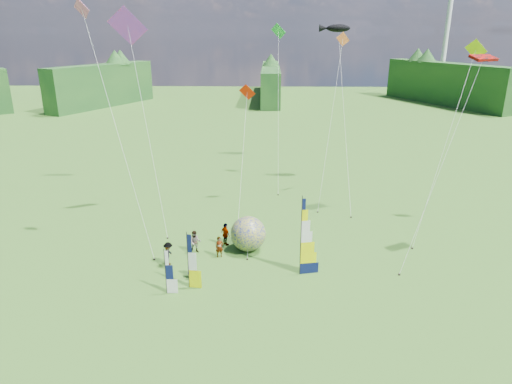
{
  "coord_description": "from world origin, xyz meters",
  "views": [
    {
      "loc": [
        -0.2,
        -23.02,
        15.09
      ],
      "look_at": [
        -1.0,
        4.0,
        5.5
      ],
      "focal_mm": 32.0,
      "sensor_mm": 36.0,
      "label": 1
    }
  ],
  "objects_px": {
    "side_banner_left": "(188,261)",
    "spectator_d": "(226,234)",
    "bol_inflatable": "(248,234)",
    "kite_whale": "(345,106)",
    "spectator_b": "(195,242)",
    "spectator_a": "(219,247)",
    "side_banner_far": "(166,272)",
    "feather_banner_main": "(301,237)",
    "spectator_c": "(168,254)",
    "camp_chair": "(192,270)"
  },
  "relations": [
    {
      "from": "bol_inflatable",
      "to": "spectator_c",
      "type": "bearing_deg",
      "value": -155.24
    },
    {
      "from": "spectator_b",
      "to": "side_banner_left",
      "type": "bearing_deg",
      "value": -90.39
    },
    {
      "from": "feather_banner_main",
      "to": "kite_whale",
      "type": "height_order",
      "value": "kite_whale"
    },
    {
      "from": "bol_inflatable",
      "to": "spectator_a",
      "type": "xyz_separation_m",
      "value": [
        -1.97,
        -1.13,
        -0.52
      ]
    },
    {
      "from": "bol_inflatable",
      "to": "spectator_a",
      "type": "height_order",
      "value": "bol_inflatable"
    },
    {
      "from": "spectator_a",
      "to": "spectator_c",
      "type": "bearing_deg",
      "value": 179.85
    },
    {
      "from": "bol_inflatable",
      "to": "kite_whale",
      "type": "height_order",
      "value": "kite_whale"
    },
    {
      "from": "side_banner_left",
      "to": "bol_inflatable",
      "type": "height_order",
      "value": "side_banner_left"
    },
    {
      "from": "feather_banner_main",
      "to": "camp_chair",
      "type": "distance_m",
      "value": 7.29
    },
    {
      "from": "spectator_b",
      "to": "kite_whale",
      "type": "height_order",
      "value": "kite_whale"
    },
    {
      "from": "bol_inflatable",
      "to": "spectator_a",
      "type": "bearing_deg",
      "value": -150.16
    },
    {
      "from": "feather_banner_main",
      "to": "bol_inflatable",
      "type": "distance_m",
      "value": 5.1
    },
    {
      "from": "spectator_a",
      "to": "kite_whale",
      "type": "height_order",
      "value": "kite_whale"
    },
    {
      "from": "spectator_d",
      "to": "camp_chair",
      "type": "distance_m",
      "value": 5.1
    },
    {
      "from": "spectator_c",
      "to": "spectator_b",
      "type": "bearing_deg",
      "value": -34.7
    },
    {
      "from": "kite_whale",
      "to": "side_banner_far",
      "type": "bearing_deg",
      "value": -118.39
    },
    {
      "from": "spectator_d",
      "to": "feather_banner_main",
      "type": "bearing_deg",
      "value": -167.67
    },
    {
      "from": "side_banner_far",
      "to": "side_banner_left",
      "type": "bearing_deg",
      "value": 28.43
    },
    {
      "from": "camp_chair",
      "to": "bol_inflatable",
      "type": "bearing_deg",
      "value": 40.93
    },
    {
      "from": "feather_banner_main",
      "to": "kite_whale",
      "type": "distance_m",
      "value": 18.18
    },
    {
      "from": "side_banner_left",
      "to": "spectator_d",
      "type": "bearing_deg",
      "value": 81.49
    },
    {
      "from": "bol_inflatable",
      "to": "kite_whale",
      "type": "distance_m",
      "value": 17.16
    },
    {
      "from": "spectator_a",
      "to": "spectator_b",
      "type": "height_order",
      "value": "spectator_b"
    },
    {
      "from": "side_banner_far",
      "to": "spectator_c",
      "type": "bearing_deg",
      "value": 98.09
    },
    {
      "from": "bol_inflatable",
      "to": "camp_chair",
      "type": "bearing_deg",
      "value": -129.96
    },
    {
      "from": "feather_banner_main",
      "to": "spectator_d",
      "type": "height_order",
      "value": "feather_banner_main"
    },
    {
      "from": "side_banner_left",
      "to": "spectator_a",
      "type": "distance_m",
      "value": 4.48
    },
    {
      "from": "side_banner_left",
      "to": "spectator_b",
      "type": "distance_m",
      "value": 4.84
    },
    {
      "from": "spectator_b",
      "to": "kite_whale",
      "type": "xyz_separation_m",
      "value": [
        12.24,
        13.63,
        7.57
      ]
    },
    {
      "from": "feather_banner_main",
      "to": "side_banner_left",
      "type": "relative_size",
      "value": 1.46
    },
    {
      "from": "spectator_b",
      "to": "kite_whale",
      "type": "bearing_deg",
      "value": 43.53
    },
    {
      "from": "side_banner_left",
      "to": "spectator_c",
      "type": "distance_m",
      "value": 3.5
    },
    {
      "from": "side_banner_far",
      "to": "spectator_c",
      "type": "distance_m",
      "value": 3.63
    },
    {
      "from": "spectator_a",
      "to": "side_banner_far",
      "type": "bearing_deg",
      "value": -140.95
    },
    {
      "from": "spectator_c",
      "to": "spectator_d",
      "type": "xyz_separation_m",
      "value": [
        3.59,
        3.17,
        0.04
      ]
    },
    {
      "from": "camp_chair",
      "to": "kite_whale",
      "type": "height_order",
      "value": "kite_whale"
    },
    {
      "from": "side_banner_left",
      "to": "side_banner_far",
      "type": "distance_m",
      "value": 1.49
    },
    {
      "from": "spectator_a",
      "to": "bol_inflatable",
      "type": "bearing_deg",
      "value": 8.17
    },
    {
      "from": "side_banner_far",
      "to": "camp_chair",
      "type": "xyz_separation_m",
      "value": [
        1.27,
        1.89,
        -0.9
      ]
    },
    {
      "from": "side_banner_far",
      "to": "camp_chair",
      "type": "distance_m",
      "value": 2.45
    },
    {
      "from": "side_banner_far",
      "to": "bol_inflatable",
      "type": "bearing_deg",
      "value": 50.1
    },
    {
      "from": "spectator_a",
      "to": "kite_whale",
      "type": "relative_size",
      "value": 0.09
    },
    {
      "from": "side_banner_far",
      "to": "spectator_b",
      "type": "distance_m",
      "value": 5.56
    },
    {
      "from": "spectator_c",
      "to": "spectator_a",
      "type": "bearing_deg",
      "value": -64.97
    },
    {
      "from": "side_banner_far",
      "to": "camp_chair",
      "type": "relative_size",
      "value": 2.69
    },
    {
      "from": "camp_chair",
      "to": "kite_whale",
      "type": "xyz_separation_m",
      "value": [
        11.88,
        17.19,
        7.87
      ]
    },
    {
      "from": "spectator_b",
      "to": "spectator_d",
      "type": "height_order",
      "value": "spectator_d"
    },
    {
      "from": "bol_inflatable",
      "to": "kite_whale",
      "type": "relative_size",
      "value": 0.15
    },
    {
      "from": "feather_banner_main",
      "to": "spectator_d",
      "type": "bearing_deg",
      "value": 130.63
    },
    {
      "from": "spectator_b",
      "to": "camp_chair",
      "type": "bearing_deg",
      "value": -88.69
    }
  ]
}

